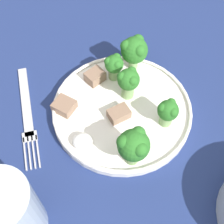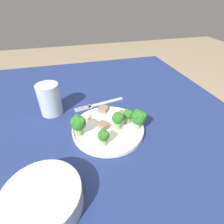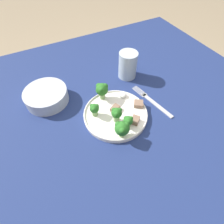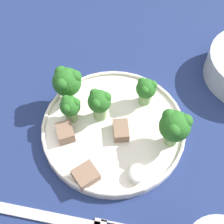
% 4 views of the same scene
% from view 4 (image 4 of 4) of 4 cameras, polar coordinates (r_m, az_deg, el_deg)
% --- Properties ---
extents(table, '(1.21, 1.11, 0.76)m').
position_cam_4_polar(table, '(0.57, 3.02, -14.43)').
color(table, navy).
rests_on(table, ground_plane).
extents(dinner_plate, '(0.23, 0.23, 0.02)m').
position_cam_4_polar(dinner_plate, '(0.51, 0.26, -2.91)').
color(dinner_plate, white).
rests_on(dinner_plate, table).
extents(fork, '(0.06, 0.21, 0.00)m').
position_cam_4_polar(fork, '(0.46, -8.28, -19.13)').
color(fork, '#B2B2B7').
rests_on(fork, table).
extents(broccoli_floret_near_rim_left, '(0.03, 0.03, 0.05)m').
position_cam_4_polar(broccoli_floret_near_rim_left, '(0.50, -7.66, 0.89)').
color(broccoli_floret_near_rim_left, '#7FA866').
rests_on(broccoli_floret_near_rim_left, dinner_plate).
extents(broccoli_floret_center_left, '(0.04, 0.04, 0.06)m').
position_cam_4_polar(broccoli_floret_center_left, '(0.49, -2.32, 1.73)').
color(broccoli_floret_center_left, '#7FA866').
rests_on(broccoli_floret_center_left, dinner_plate).
extents(broccoli_floret_back_left, '(0.03, 0.03, 0.05)m').
position_cam_4_polar(broccoli_floret_back_left, '(0.52, 6.23, 4.09)').
color(broccoli_floret_back_left, '#7FA866').
rests_on(broccoli_floret_back_left, dinner_plate).
extents(broccoli_floret_front_left, '(0.05, 0.05, 0.07)m').
position_cam_4_polar(broccoli_floret_front_left, '(0.51, -8.26, 5.50)').
color(broccoli_floret_front_left, '#7FA866').
rests_on(broccoli_floret_front_left, dinner_plate).
extents(broccoli_floret_center_back, '(0.05, 0.05, 0.07)m').
position_cam_4_polar(broccoli_floret_center_back, '(0.47, 11.41, -2.59)').
color(broccoli_floret_center_back, '#7FA866').
rests_on(broccoli_floret_center_back, dinner_plate).
extents(meat_slice_front_slice, '(0.04, 0.04, 0.02)m').
position_cam_4_polar(meat_slice_front_slice, '(0.50, -8.53, -3.72)').
color(meat_slice_front_slice, '#846651').
rests_on(meat_slice_front_slice, dinner_plate).
extents(meat_slice_middle_slice, '(0.04, 0.04, 0.02)m').
position_cam_4_polar(meat_slice_middle_slice, '(0.46, -4.81, -11.43)').
color(meat_slice_middle_slice, '#846651').
rests_on(meat_slice_middle_slice, dinner_plate).
extents(meat_slice_rear_slice, '(0.04, 0.04, 0.02)m').
position_cam_4_polar(meat_slice_rear_slice, '(0.50, 1.64, -3.38)').
color(meat_slice_rear_slice, '#846651').
rests_on(meat_slice_rear_slice, dinner_plate).
extents(sauce_dollop, '(0.03, 0.03, 0.02)m').
position_cam_4_polar(sauce_dollop, '(0.46, 4.54, -11.12)').
color(sauce_dollop, white).
rests_on(sauce_dollop, dinner_plate).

